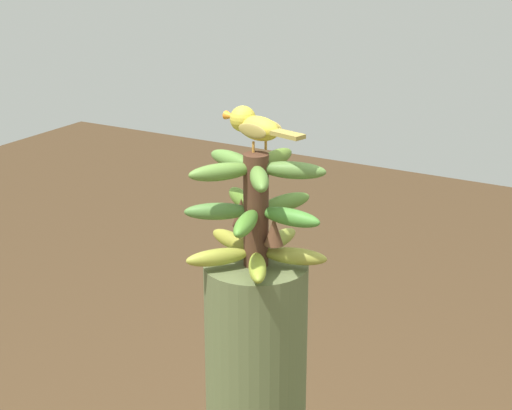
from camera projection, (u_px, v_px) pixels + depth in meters
name	position (u px, v px, depth m)	size (l,w,h in m)	color
banana_bunch	(256.00, 211.00, 1.67)	(0.28, 0.27, 0.22)	#4C2D1E
perched_bird	(254.00, 125.00, 1.64)	(0.07, 0.20, 0.08)	#C68933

